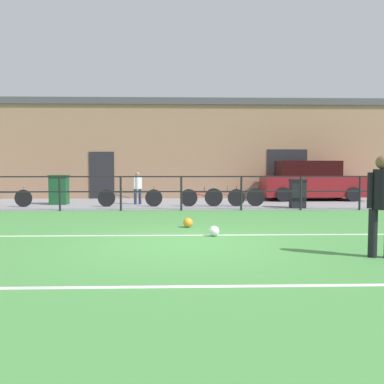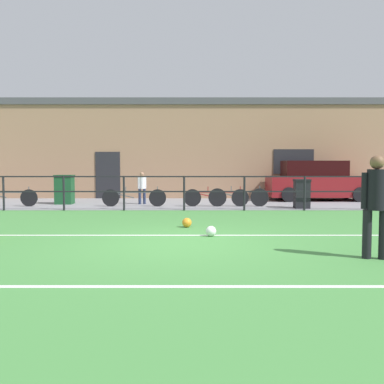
# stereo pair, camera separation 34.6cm
# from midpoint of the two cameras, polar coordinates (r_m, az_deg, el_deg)

# --- Properties ---
(ground) EXTENTS (60.00, 44.00, 0.04)m
(ground) POSITION_cam_midpoint_polar(r_m,az_deg,el_deg) (8.29, -0.59, -7.00)
(ground) COLOR #478C42
(field_line_touchline) EXTENTS (36.00, 0.11, 0.00)m
(field_line_touchline) POSITION_cam_midpoint_polar(r_m,az_deg,el_deg) (9.24, -0.53, -5.77)
(field_line_touchline) COLOR white
(field_line_touchline) RESTS_ON ground
(field_line_hash) EXTENTS (36.00, 0.11, 0.00)m
(field_line_hash) POSITION_cam_midpoint_polar(r_m,az_deg,el_deg) (5.43, -0.93, -12.48)
(field_line_hash) COLOR white
(field_line_hash) RESTS_ON ground
(pavement_strip) EXTENTS (48.00, 5.00, 0.02)m
(pavement_strip) POSITION_cam_midpoint_polar(r_m,az_deg,el_deg) (16.72, -0.28, -1.54)
(pavement_strip) COLOR gray
(pavement_strip) RESTS_ON ground
(perimeter_fence) EXTENTS (36.07, 0.07, 1.15)m
(perimeter_fence) POSITION_cam_midpoint_polar(r_m,az_deg,el_deg) (14.17, -0.34, 0.53)
(perimeter_fence) COLOR black
(perimeter_fence) RESTS_ON ground
(clubhouse_facade) EXTENTS (28.00, 2.56, 4.50)m
(clubhouse_facade) POSITION_cam_midpoint_polar(r_m,az_deg,el_deg) (20.37, -0.23, 5.71)
(clubhouse_facade) COLOR #A37A5B
(clubhouse_facade) RESTS_ON ground
(player_goalkeeper) EXTENTS (0.45, 0.29, 1.66)m
(player_goalkeeper) POSITION_cam_midpoint_polar(r_m,az_deg,el_deg) (7.51, 24.56, -1.02)
(player_goalkeeper) COLOR black
(player_goalkeeper) RESTS_ON ground
(soccer_ball_match) EXTENTS (0.23, 0.23, 0.23)m
(soccer_ball_match) POSITION_cam_midpoint_polar(r_m,az_deg,el_deg) (10.38, 0.28, -4.10)
(soccer_ball_match) COLOR orange
(soccer_ball_match) RESTS_ON ground
(soccer_ball_spare) EXTENTS (0.22, 0.22, 0.22)m
(soccer_ball_spare) POSITION_cam_midpoint_polar(r_m,az_deg,el_deg) (9.11, 3.66, -5.23)
(soccer_ball_spare) COLOR white
(soccer_ball_spare) RESTS_ON ground
(spectator_child) EXTENTS (0.32, 0.22, 1.23)m
(spectator_child) POSITION_cam_midpoint_polar(r_m,az_deg,el_deg) (16.40, -6.06, 0.82)
(spectator_child) COLOR #232D4C
(spectator_child) RESTS_ON pavement_strip
(parked_car_red) EXTENTS (4.24, 1.77, 1.67)m
(parked_car_red) POSITION_cam_midpoint_polar(r_m,az_deg,el_deg) (18.87, 16.86, 1.32)
(parked_car_red) COLOR maroon
(parked_car_red) RESTS_ON pavement_strip
(bicycle_parked_0) EXTENTS (2.35, 0.04, 0.73)m
(bicycle_parked_0) POSITION_cam_midpoint_polar(r_m,az_deg,el_deg) (15.43, 3.89, -0.71)
(bicycle_parked_0) COLOR black
(bicycle_parked_0) RESTS_ON pavement_strip
(bicycle_parked_1) EXTENTS (2.17, 0.04, 0.75)m
(bicycle_parked_1) POSITION_cam_midpoint_polar(r_m,az_deg,el_deg) (15.51, 6.85, -0.67)
(bicycle_parked_1) COLOR black
(bicycle_parked_1) RESTS_ON pavement_strip
(bicycle_parked_2) EXTENTS (2.31, 0.04, 0.72)m
(bicycle_parked_2) POSITION_cam_midpoint_polar(r_m,az_deg,el_deg) (15.52, -7.10, -0.72)
(bicycle_parked_2) COLOR black
(bicycle_parked_2) RESTS_ON pavement_strip
(bicycle_parked_3) EXTENTS (2.21, 0.04, 0.72)m
(bicycle_parked_3) POSITION_cam_midpoint_polar(r_m,az_deg,el_deg) (16.72, -22.91, -0.67)
(bicycle_parked_3) COLOR black
(bicycle_parked_3) RESTS_ON pavement_strip
(trash_bin_0) EXTENTS (0.68, 0.58, 1.11)m
(trash_bin_0) POSITION_cam_midpoint_polar(r_m,az_deg,el_deg) (17.03, -16.06, 0.34)
(trash_bin_0) COLOR #194C28
(trash_bin_0) RESTS_ON pavement_strip
(trash_bin_1) EXTENTS (0.53, 0.45, 1.00)m
(trash_bin_1) POSITION_cam_midpoint_polar(r_m,az_deg,el_deg) (15.28, 15.07, -0.20)
(trash_bin_1) COLOR black
(trash_bin_1) RESTS_ON pavement_strip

